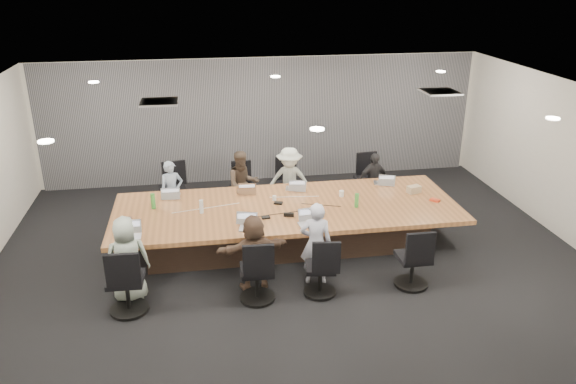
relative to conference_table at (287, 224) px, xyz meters
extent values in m
cube|color=black|center=(0.00, -0.50, -0.40)|extent=(10.00, 8.00, 0.00)
cube|color=white|center=(0.00, -0.50, 2.40)|extent=(10.00, 8.00, 0.00)
cube|color=beige|center=(0.00, 3.50, 1.00)|extent=(10.00, 0.00, 2.80)
cube|color=beige|center=(0.00, -4.50, 1.00)|extent=(10.00, 0.00, 2.80)
cube|color=beige|center=(5.00, -0.50, 1.00)|extent=(0.00, 8.00, 2.80)
cube|color=slate|center=(0.00, 3.42, 1.00)|extent=(9.80, 0.04, 2.80)
cube|color=#443025|center=(0.00, 0.00, -0.07)|extent=(4.80, 1.40, 0.66)
cube|color=#AA6C3C|center=(0.00, 0.00, 0.30)|extent=(6.00, 2.20, 0.08)
imported|color=#93A7BF|center=(-2.02, 1.35, 0.21)|extent=(0.50, 0.40, 1.22)
cube|color=#B2B2B7|center=(-2.02, 0.80, 0.35)|extent=(0.34, 0.24, 0.02)
imported|color=#47392E|center=(-0.65, 1.35, 0.27)|extent=(0.74, 0.63, 1.35)
cube|color=#8C6647|center=(-0.65, 0.80, 0.35)|extent=(0.35, 0.26, 0.02)
imported|color=#B6C0B3|center=(0.27, 1.35, 0.29)|extent=(0.98, 0.69, 1.37)
cube|color=#B2B2B7|center=(0.27, 0.80, 0.35)|extent=(0.36, 0.28, 0.02)
imported|color=#2B2B2E|center=(2.00, 1.35, 0.19)|extent=(0.73, 0.43, 1.17)
cube|color=#B2B2B7|center=(2.00, 0.80, 0.35)|extent=(0.36, 0.28, 0.02)
imported|color=#9FAFA2|center=(-2.60, -1.35, 0.26)|extent=(0.71, 0.52, 1.32)
cube|color=#B2B2B7|center=(-2.60, -0.80, 0.35)|extent=(0.33, 0.23, 0.02)
imported|color=brown|center=(-0.73, -1.35, 0.20)|extent=(1.16, 0.52, 1.21)
cube|color=#B2B2B7|center=(-0.73, -0.80, 0.35)|extent=(0.38, 0.30, 0.02)
imported|color=silver|center=(0.23, -1.35, 0.28)|extent=(0.55, 0.42, 1.35)
cube|color=#B2B2B7|center=(0.23, -0.80, 0.35)|extent=(0.35, 0.26, 0.02)
cylinder|color=green|center=(-2.30, 0.29, 0.47)|extent=(0.08, 0.08, 0.27)
cylinder|color=green|center=(1.19, -0.23, 0.46)|extent=(0.08, 0.08, 0.25)
cylinder|color=silver|center=(-1.48, -0.04, 0.46)|extent=(0.08, 0.08, 0.23)
cylinder|color=white|center=(-0.18, 0.30, 0.38)|extent=(0.07, 0.07, 0.09)
cylinder|color=white|center=(1.06, 0.29, 0.39)|extent=(0.11, 0.11, 0.11)
cylinder|color=brown|center=(-2.65, -0.27, 0.40)|extent=(0.12, 0.12, 0.11)
cube|color=black|center=(-0.43, -0.43, 0.35)|extent=(0.14, 0.10, 0.03)
cube|color=black|center=(-0.14, 0.14, 0.35)|extent=(0.17, 0.15, 0.03)
cube|color=black|center=(-0.04, -0.43, 0.37)|extent=(0.18, 0.09, 0.06)
cube|color=tan|center=(2.42, 0.24, 0.40)|extent=(0.28, 0.22, 0.13)
cube|color=red|center=(2.65, -0.20, 0.36)|extent=(0.19, 0.19, 0.04)
camera|label=1|loc=(-1.46, -8.89, 4.25)|focal=35.00mm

